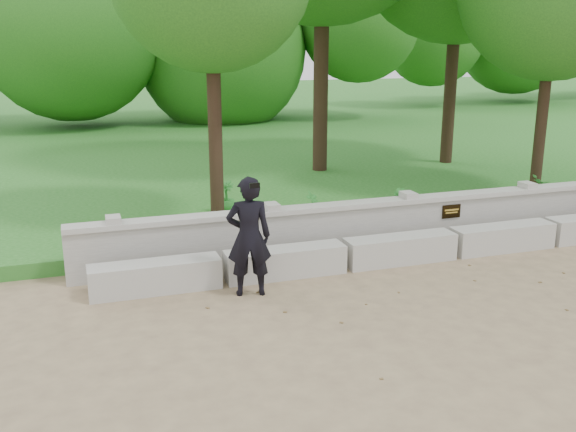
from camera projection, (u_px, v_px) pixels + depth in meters
ground at (525, 296)px, 9.21m from camera, size 80.00×80.00×0.00m
lawn at (257, 144)px, 21.98m from camera, size 40.00×22.00×0.25m
concrete_bench at (453, 243)px, 10.89m from camera, size 11.90×0.45×0.45m
parapet_wall at (432, 219)px, 11.47m from camera, size 12.50×0.35×0.90m
man_main at (249, 237)px, 9.07m from camera, size 0.70×0.63×1.74m
shrub_a at (312, 207)px, 12.01m from camera, size 0.38×0.35×0.59m
shrub_b at (403, 206)px, 12.01m from camera, size 0.44×0.44×0.63m
shrub_c at (541, 187)px, 13.76m from camera, size 0.61×0.61×0.52m
shrub_d at (226, 197)px, 12.69m from camera, size 0.47×0.47×0.63m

